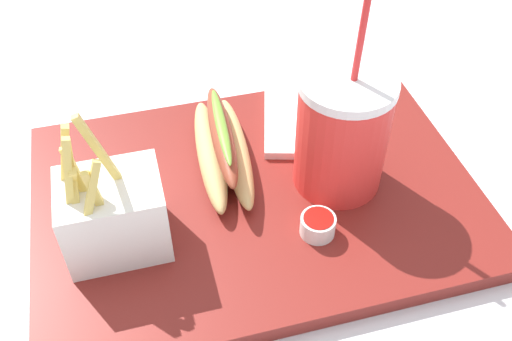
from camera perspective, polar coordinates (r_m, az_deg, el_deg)
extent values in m
cube|color=silver|center=(0.67, 0.00, -3.62)|extent=(2.40, 2.40, 0.02)
cube|color=maroon|center=(0.66, 0.00, -2.47)|extent=(0.48, 0.34, 0.02)
cylinder|color=red|center=(0.63, 8.30, 3.29)|extent=(0.10, 0.10, 0.13)
cylinder|color=white|center=(0.59, 8.98, 8.29)|extent=(0.10, 0.10, 0.01)
cylinder|color=red|center=(0.56, 10.08, 12.08)|extent=(0.01, 0.01, 0.09)
cube|color=white|center=(0.59, -13.61, -4.22)|extent=(0.10, 0.08, 0.08)
cube|color=#E5C660|center=(0.54, -17.43, -0.57)|extent=(0.01, 0.03, 0.07)
cube|color=#E5C660|center=(0.54, -15.21, -2.45)|extent=(0.02, 0.01, 0.06)
cube|color=#E5C660|center=(0.56, -17.36, -1.44)|extent=(0.02, 0.03, 0.06)
cube|color=#E5C660|center=(0.53, -15.75, -2.50)|extent=(0.03, 0.03, 0.07)
cube|color=#E5C660|center=(0.56, -16.89, -0.67)|extent=(0.02, 0.02, 0.07)
cube|color=#E5C660|center=(0.54, -14.93, 1.78)|extent=(0.03, 0.01, 0.09)
cube|color=#E5C660|center=(0.56, -18.06, 0.61)|extent=(0.03, 0.01, 0.09)
cube|color=#E5C660|center=(0.54, -17.75, -0.43)|extent=(0.02, 0.02, 0.08)
ellipsoid|color=tan|center=(0.68, -2.04, 1.96)|extent=(0.04, 0.19, 0.03)
ellipsoid|color=tan|center=(0.67, -4.48, 1.65)|extent=(0.04, 0.19, 0.03)
ellipsoid|color=brown|center=(0.66, -3.35, 3.53)|extent=(0.04, 0.17, 0.02)
ellipsoid|color=#6B9E33|center=(0.65, -3.40, 4.40)|extent=(0.02, 0.13, 0.01)
cylinder|color=white|center=(0.61, 6.02, -5.32)|extent=(0.04, 0.04, 0.02)
cylinder|color=#B2140F|center=(0.60, 6.08, -4.77)|extent=(0.03, 0.03, 0.01)
cube|color=white|center=(0.74, 5.35, 4.97)|extent=(0.15, 0.16, 0.01)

